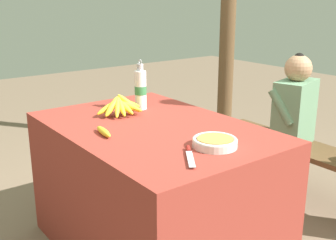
% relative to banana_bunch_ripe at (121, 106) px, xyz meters
% --- Properties ---
extents(market_counter, '(1.37, 0.93, 0.78)m').
position_rel_banana_bunch_ripe_xyz_m(market_counter, '(0.28, 0.03, -0.45)').
color(market_counter, maroon).
rests_on(market_counter, ground_plane).
extents(banana_bunch_ripe, '(0.16, 0.30, 0.13)m').
position_rel_banana_bunch_ripe_xyz_m(banana_bunch_ripe, '(0.00, 0.00, 0.00)').
color(banana_bunch_ripe, '#4C381E').
rests_on(banana_bunch_ripe, market_counter).
extents(serving_bowl, '(0.21, 0.21, 0.04)m').
position_rel_banana_bunch_ripe_xyz_m(serving_bowl, '(0.73, 0.07, -0.04)').
color(serving_bowl, white).
rests_on(serving_bowl, market_counter).
extents(water_bottle, '(0.07, 0.07, 0.31)m').
position_rel_banana_bunch_ripe_xyz_m(water_bottle, '(-0.06, 0.17, 0.07)').
color(water_bottle, white).
rests_on(water_bottle, market_counter).
extents(loose_banana_front, '(0.18, 0.06, 0.03)m').
position_rel_banana_bunch_ripe_xyz_m(loose_banana_front, '(0.26, -0.26, -0.04)').
color(loose_banana_front, yellow).
rests_on(loose_banana_front, market_counter).
extents(knife, '(0.21, 0.16, 0.02)m').
position_rel_banana_bunch_ripe_xyz_m(knife, '(0.75, -0.10, -0.05)').
color(knife, '#BCBCC1').
rests_on(knife, market_counter).
extents(wooden_bench, '(1.38, 0.32, 0.44)m').
position_rel_banana_bunch_ripe_xyz_m(wooden_bench, '(0.38, 1.23, -0.48)').
color(wooden_bench, brown).
rests_on(wooden_bench, ground_plane).
extents(seated_vendor, '(0.45, 0.43, 1.09)m').
position_rel_banana_bunch_ripe_xyz_m(seated_vendor, '(0.30, 1.19, -0.21)').
color(seated_vendor, '#473828').
rests_on(seated_vendor, ground_plane).
extents(support_post_near, '(0.14, 0.14, 2.64)m').
position_rel_banana_bunch_ripe_xyz_m(support_post_near, '(-0.79, 1.64, 0.48)').
color(support_post_near, brown).
rests_on(support_post_near, ground_plane).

